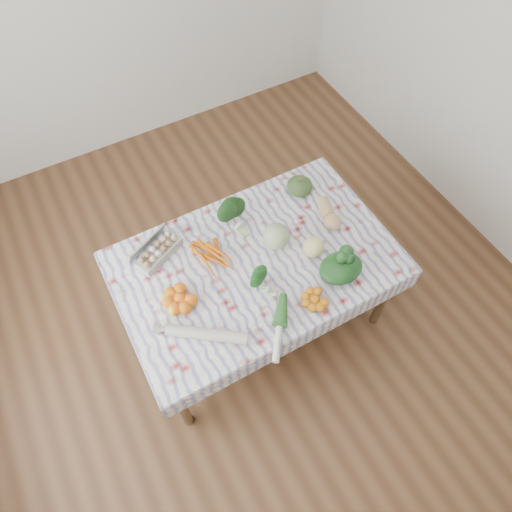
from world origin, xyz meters
TOP-DOWN VIEW (x-y plane):
  - ground at (0.00, 0.00)m, footprint 4.50×4.50m
  - dining_table at (0.00, 0.00)m, footprint 1.60×1.00m
  - tablecloth at (0.00, 0.00)m, footprint 1.66×1.06m
  - egg_carton at (-0.49, 0.32)m, footprint 0.32×0.24m
  - carrot_bunch at (-0.22, 0.15)m, footprint 0.25×0.23m
  - kale_bunch at (0.01, 0.30)m, footprint 0.20×0.18m
  - kabocha_squash at (0.51, 0.34)m, footprint 0.19×0.19m
  - cabbage at (0.17, 0.05)m, footprint 0.17×0.17m
  - butternut_squash at (0.55, 0.06)m, footprint 0.16×0.25m
  - orange_cluster at (-0.50, -0.03)m, footprint 0.30×0.30m
  - broccoli at (-0.07, -0.18)m, footprint 0.18×0.18m
  - mandarin_cluster at (0.16, -0.40)m, footprint 0.19×0.19m
  - grapefruit at (0.33, -0.11)m, footprint 0.13×0.13m
  - spinach_bag at (0.39, -0.31)m, footprint 0.29×0.25m
  - daikon at (-0.46, -0.29)m, footprint 0.41×0.32m
  - leek at (-0.10, -0.45)m, footprint 0.26×0.33m

SIDE VIEW (x-z plane):
  - ground at x=0.00m, z-range 0.00..0.00m
  - dining_table at x=0.00m, z-range 0.30..1.05m
  - tablecloth at x=0.00m, z-range 0.75..0.76m
  - leek at x=-0.10m, z-range 0.76..0.80m
  - carrot_bunch at x=-0.22m, z-range 0.76..0.81m
  - mandarin_cluster at x=0.16m, z-range 0.76..0.82m
  - daikon at x=-0.46m, z-range 0.76..0.83m
  - egg_carton at x=-0.49m, z-range 0.76..0.84m
  - orange_cluster at x=-0.50m, z-range 0.76..0.84m
  - broccoli at x=-0.07m, z-range 0.76..0.86m
  - butternut_squash at x=0.55m, z-range 0.76..0.87m
  - kabocha_squash at x=0.51m, z-range 0.76..0.87m
  - spinach_bag at x=0.39m, z-range 0.76..0.88m
  - grapefruit at x=0.33m, z-range 0.76..0.89m
  - kale_bunch at x=0.01m, z-range 0.76..0.92m
  - cabbage at x=0.17m, z-range 0.76..0.92m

